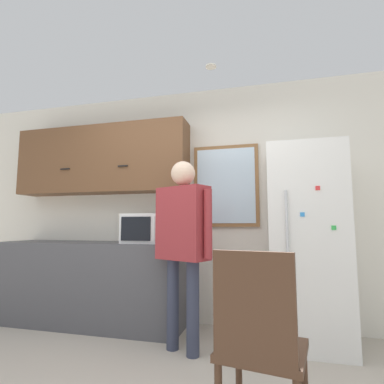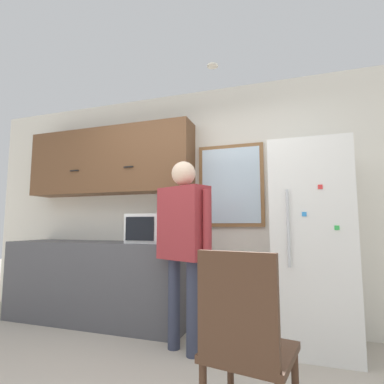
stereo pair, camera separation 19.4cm
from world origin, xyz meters
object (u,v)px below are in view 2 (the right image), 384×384
(person, at_px, (183,232))
(chair, at_px, (245,339))
(microwave, at_px, (151,228))
(refrigerator, at_px, (311,244))

(person, distance_m, chair, 1.28)
(microwave, bearing_deg, person, -39.16)
(microwave, height_order, refrigerator, refrigerator)
(microwave, bearing_deg, refrigerator, 0.05)
(microwave, distance_m, refrigerator, 1.62)
(person, xyz_separation_m, chair, (0.68, -0.96, -0.51))
(microwave, height_order, chair, microwave)
(person, height_order, chair, person)
(person, xyz_separation_m, refrigerator, (1.09, 0.43, -0.11))
(refrigerator, bearing_deg, microwave, -179.95)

